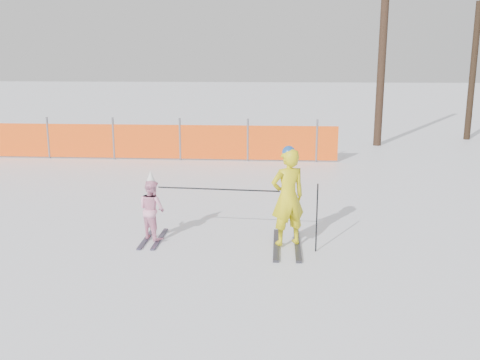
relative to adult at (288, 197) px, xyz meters
name	(u,v)px	position (x,y,z in m)	size (l,w,h in m)	color
ground	(238,248)	(-0.78, -0.14, -0.81)	(120.00, 120.00, 0.00)	white
adult	(288,197)	(0.00, 0.00, 0.00)	(0.67, 1.46, 1.64)	black
child	(152,209)	(-2.23, 0.16, -0.28)	(0.61, 1.04, 1.18)	black
ski_poles	(252,199)	(-0.56, -0.02, -0.03)	(2.56, 0.37, 1.09)	black
safety_fence	(90,141)	(-5.78, 7.24, -0.26)	(14.64, 0.06, 1.25)	#595960
tree_trunks	(435,54)	(5.13, 11.06, 2.27)	(4.29, 1.92, 7.41)	#312016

